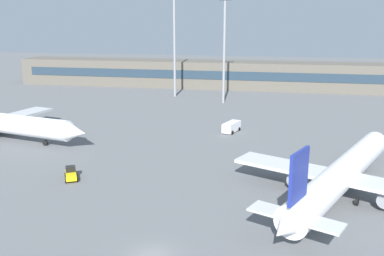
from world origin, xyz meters
TOP-DOWN VIEW (x-y plane):
  - ground_plane at (0.00, 40.00)m, footprint 400.00×400.00m
  - terminal_building at (0.00, 108.85)m, footprint 158.56×12.13m
  - airplane_near at (20.54, 19.86)m, footprint 28.50×39.56m
  - baggage_tug_yellow at (-17.82, 18.19)m, footprint 3.08×3.88m
  - service_van_white at (2.40, 49.90)m, footprint 3.59×5.57m
  - floodlight_tower_west at (-19.15, 88.92)m, footprint 3.20×0.80m
  - floodlight_tower_east at (-3.35, 81.47)m, footprint 3.20×0.80m

SIDE VIEW (x-z plane):
  - ground_plane at x=0.00m, z-range 0.00..0.00m
  - baggage_tug_yellow at x=-17.82m, z-range -0.08..1.67m
  - service_van_white at x=2.40m, z-range 0.07..2.15m
  - airplane_near at x=20.54m, z-range -2.03..8.36m
  - terminal_building at x=0.00m, z-range 0.00..9.00m
  - floodlight_tower_east at x=-3.35m, z-range 2.07..31.01m
  - floodlight_tower_west at x=-19.15m, z-range 2.09..33.11m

